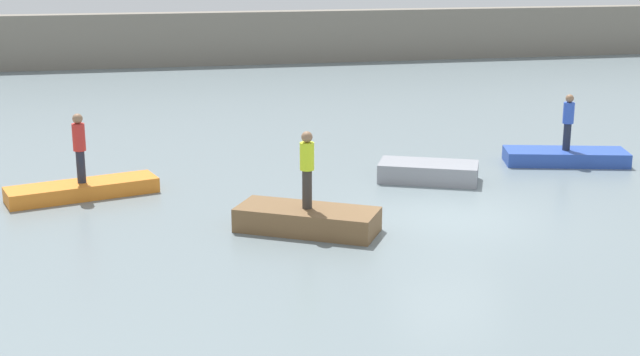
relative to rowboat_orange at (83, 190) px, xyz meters
The scene contains 9 objects.
ground_plane 9.39m from the rowboat_orange, 23.04° to the right, with size 120.00×120.00×0.00m, color slate.
embankment_wall 26.74m from the rowboat_orange, 71.14° to the left, with size 80.00×1.20×2.82m, color gray.
rowboat_orange is the anchor object (origin of this frame).
rowboat_brown 6.45m from the rowboat_orange, 37.91° to the right, with size 3.16×1.26×0.54m, color brown.
rowboat_grey 9.21m from the rowboat_orange, ahead, with size 2.67×1.25×0.51m, color gray.
rowboat_blue 13.83m from the rowboat_orange, ahead, with size 3.53×1.23×0.41m, color #2B4CAD.
person_blue_shirt 13.87m from the rowboat_orange, ahead, with size 0.32×0.32×1.66m.
person_red_shirt 1.20m from the rowboat_orange, ahead, with size 0.32×0.32×1.79m.
person_hiviz_shirt 6.59m from the rowboat_orange, 37.91° to the right, with size 0.32×0.32×1.76m.
Camera 1 is at (-7.25, -18.73, 6.24)m, focal length 49.11 mm.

